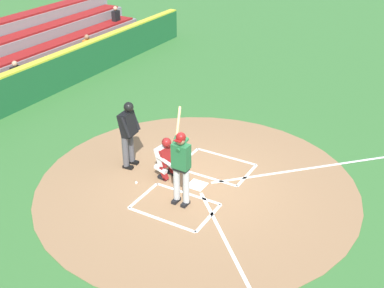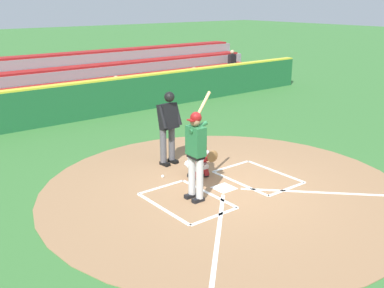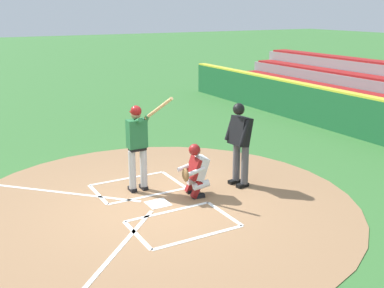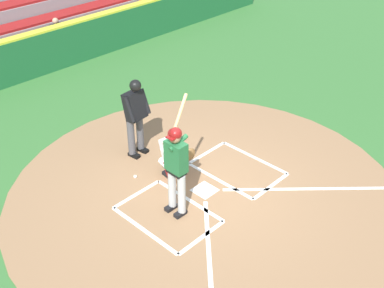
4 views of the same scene
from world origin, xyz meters
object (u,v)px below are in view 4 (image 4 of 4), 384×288
catcher (174,151)px  plate_umpire (135,113)px  baseball (135,176)px  batter (176,164)px

catcher → plate_umpire: 1.23m
baseball → batter: bearing=84.4°
plate_umpire → baseball: 1.38m
batter → catcher: (-0.82, -0.92, -0.51)m
batter → baseball: bearing=-95.6°
baseball → catcher: bearing=144.8°
catcher → baseball: 1.00m
plate_umpire → baseball: (0.64, 0.64, -1.04)m
baseball → plate_umpire: bearing=-134.8°
catcher → plate_umpire: bearing=-87.8°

